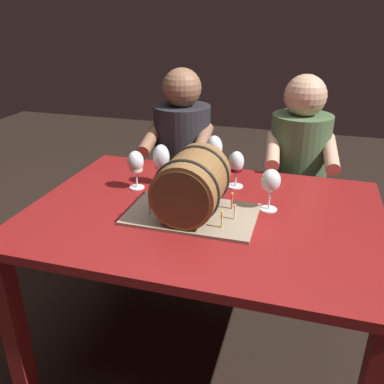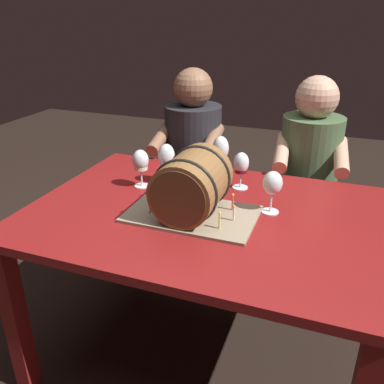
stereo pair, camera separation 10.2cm
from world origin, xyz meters
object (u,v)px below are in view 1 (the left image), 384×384
Objects in this scene: wine_glass_rose at (161,159)px; wine_glass_red at (236,164)px; wine_glass_amber at (214,150)px; person_seated_right at (295,192)px; wine_glass_white at (136,163)px; barrel_cake at (192,187)px; dining_table at (203,233)px; wine_glass_empty at (271,182)px; person_seated_left at (183,179)px.

wine_glass_rose is 0.34m from wine_glass_red.
person_seated_right reaches higher than wine_glass_amber.
person_seated_right is (0.68, 0.63, -0.33)m from wine_glass_white.
barrel_cake reaches higher than wine_glass_amber.
wine_glass_red reaches higher than dining_table.
wine_glass_rose is at bearing 165.01° from wine_glass_empty.
wine_glass_rose reaches higher than dining_table.
wine_glass_rose is 1.11× the size of wine_glass_red.
person_seated_left is (-0.08, 0.55, -0.32)m from wine_glass_rose.
wine_glass_amber reaches higher than wine_glass_red.
person_seated_left reaches higher than barrel_cake.
person_seated_left is at bearing 88.64° from wine_glass_white.
wine_glass_amber is 0.17× the size of person_seated_right.
person_seated_left reaches higher than wine_glass_amber.
wine_glass_rose reaches higher than wine_glass_red.
dining_table is 7.50× the size of wine_glass_rose.
wine_glass_rose is at bearing 129.67° from barrel_cake.
wine_glass_empty reaches higher than wine_glass_red.
barrel_cake reaches higher than wine_glass_rose.
wine_glass_amber is at bearing -134.00° from person_seated_right.
person_seated_left reaches higher than wine_glass_white.
wine_glass_white is 0.14× the size of person_seated_left.
dining_table is at bearing -40.05° from wine_glass_rose.
person_seated_right is (0.66, -0.00, -0.01)m from person_seated_left.
barrel_cake is at bearing -87.92° from wine_glass_amber.
wine_glass_empty is (0.17, -0.19, 0.01)m from wine_glass_red.
wine_glass_white is at bearing 149.00° from barrel_cake.
wine_glass_amber is 0.59m from person_seated_left.
wine_glass_empty is 0.95m from person_seated_left.
wine_glass_amber is (-0.02, 0.42, 0.01)m from barrel_cake.
wine_glass_rose is 1.07× the size of wine_glass_white.
person_seated_right is (0.25, 0.49, -0.32)m from wine_glass_red.
wine_glass_amber reaches higher than wine_glass_empty.
wine_glass_amber is at bearing -54.20° from person_seated_left.
wine_glass_red is 0.64m from person_seated_right.
wine_glass_white is 0.15× the size of person_seated_right.
barrel_cake is 0.42m from wine_glass_amber.
person_seated_right is at bearing 83.09° from wine_glass_empty.
wine_glass_empty reaches higher than dining_table.
dining_table is 6.95× the size of wine_glass_amber.
wine_glass_red is at bearing -37.72° from wine_glass_amber.
wine_glass_empty is (0.28, 0.13, 0.00)m from barrel_cake.
wine_glass_red is at bearing -50.18° from person_seated_left.
wine_glass_empty is at bearing 25.58° from barrel_cake.
wine_glass_amber is 1.16× the size of wine_glass_white.
wine_glass_white is (-0.35, 0.13, 0.22)m from dining_table.
wine_glass_amber is 0.64m from person_seated_right.
wine_glass_white is at bearing 174.82° from wine_glass_empty.
person_seated_left is (-0.28, 0.39, -0.33)m from wine_glass_amber.
wine_glass_red is 0.16m from wine_glass_amber.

